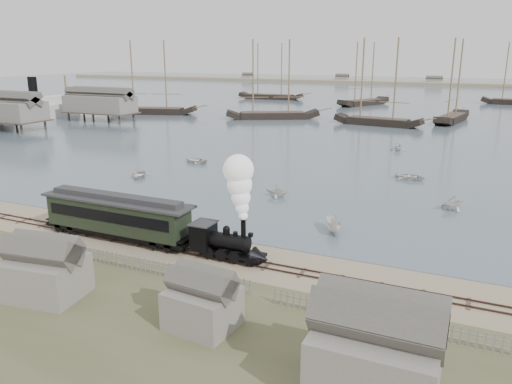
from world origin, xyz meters
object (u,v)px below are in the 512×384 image
at_px(beached_dinghy, 224,240).
at_px(steamship, 34,98).
at_px(passenger_coach, 117,215).
at_px(locomotive, 236,215).

bearing_deg(beached_dinghy, steamship, 90.02).
height_order(passenger_coach, steamship, steamship).
relative_size(locomotive, steamship, 0.18).
bearing_deg(passenger_coach, locomotive, 0.00).
bearing_deg(beached_dinghy, passenger_coach, 140.25).
distance_m(locomotive, steamship, 106.84).
height_order(locomotive, beached_dinghy, locomotive).
bearing_deg(passenger_coach, steamship, 141.70).
distance_m(beached_dinghy, steamship, 103.19).
bearing_deg(steamship, passenger_coach, -122.45).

